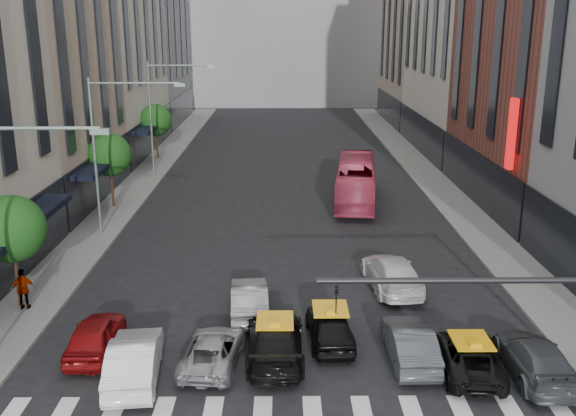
{
  "coord_description": "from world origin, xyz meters",
  "views": [
    {
      "loc": [
        -0.34,
        -15.81,
        11.93
      ],
      "look_at": [
        -0.11,
        11.9,
        4.0
      ],
      "focal_mm": 40.0,
      "sensor_mm": 36.0,
      "label": 1
    }
  ],
  "objects_px": {
    "streetlamp_mid": "(110,136)",
    "bus": "(356,181)",
    "taxi_left": "(275,339)",
    "pedestrian_far": "(23,289)",
    "car_red": "(95,335)",
    "car_white_front": "(134,359)",
    "taxi_center": "(330,326)",
    "streetlamp_far": "(162,103)"
  },
  "relations": [
    {
      "from": "streetlamp_mid",
      "to": "bus",
      "type": "xyz_separation_m",
      "value": [
        14.77,
        7.41,
        -4.42
      ]
    },
    {
      "from": "taxi_left",
      "to": "bus",
      "type": "relative_size",
      "value": 0.48
    },
    {
      "from": "taxi_left",
      "to": "pedestrian_far",
      "type": "bearing_deg",
      "value": -21.42
    },
    {
      "from": "car_red",
      "to": "streetlamp_mid",
      "type": "bearing_deg",
      "value": -80.46
    },
    {
      "from": "bus",
      "to": "streetlamp_mid",
      "type": "bearing_deg",
      "value": 33.68
    },
    {
      "from": "car_red",
      "to": "taxi_left",
      "type": "bearing_deg",
      "value": 174.85
    },
    {
      "from": "car_white_front",
      "to": "taxi_center",
      "type": "xyz_separation_m",
      "value": [
        6.99,
        2.64,
        -0.07
      ]
    },
    {
      "from": "streetlamp_mid",
      "to": "taxi_left",
      "type": "relative_size",
      "value": 1.75
    },
    {
      "from": "bus",
      "to": "pedestrian_far",
      "type": "relative_size",
      "value": 5.87
    },
    {
      "from": "streetlamp_mid",
      "to": "car_red",
      "type": "relative_size",
      "value": 2.18
    },
    {
      "from": "taxi_left",
      "to": "taxi_center",
      "type": "height_order",
      "value": "taxi_left"
    },
    {
      "from": "streetlamp_far",
      "to": "pedestrian_far",
      "type": "distance_m",
      "value": 26.81
    },
    {
      "from": "streetlamp_far",
      "to": "bus",
      "type": "bearing_deg",
      "value": -30.18
    },
    {
      "from": "pedestrian_far",
      "to": "streetlamp_far",
      "type": "bearing_deg",
      "value": -96.26
    },
    {
      "from": "taxi_left",
      "to": "streetlamp_far",
      "type": "bearing_deg",
      "value": -73.66
    },
    {
      "from": "streetlamp_far",
      "to": "car_white_front",
      "type": "distance_m",
      "value": 32.57
    },
    {
      "from": "streetlamp_mid",
      "to": "streetlamp_far",
      "type": "xyz_separation_m",
      "value": [
        0.0,
        16.0,
        0.0
      ]
    },
    {
      "from": "car_white_front",
      "to": "car_red",
      "type": "bearing_deg",
      "value": -51.23
    },
    {
      "from": "streetlamp_mid",
      "to": "taxi_left",
      "type": "xyz_separation_m",
      "value": [
        9.41,
        -14.39,
        -5.16
      ]
    },
    {
      "from": "car_white_front",
      "to": "taxi_center",
      "type": "bearing_deg",
      "value": -165.17
    },
    {
      "from": "pedestrian_far",
      "to": "taxi_left",
      "type": "bearing_deg",
      "value": 156.24
    },
    {
      "from": "car_white_front",
      "to": "pedestrian_far",
      "type": "xyz_separation_m",
      "value": [
        -5.94,
        5.51,
        0.29
      ]
    },
    {
      "from": "car_red",
      "to": "bus",
      "type": "height_order",
      "value": "bus"
    },
    {
      "from": "streetlamp_mid",
      "to": "streetlamp_far",
      "type": "distance_m",
      "value": 16.0
    },
    {
      "from": "streetlamp_far",
      "to": "taxi_center",
      "type": "bearing_deg",
      "value": -68.46
    },
    {
      "from": "streetlamp_far",
      "to": "car_white_front",
      "type": "height_order",
      "value": "streetlamp_far"
    },
    {
      "from": "car_red",
      "to": "bus",
      "type": "xyz_separation_m",
      "value": [
        12.13,
        21.34,
        0.78
      ]
    },
    {
      "from": "car_white_front",
      "to": "taxi_center",
      "type": "distance_m",
      "value": 7.47
    },
    {
      "from": "streetlamp_far",
      "to": "taxi_left",
      "type": "xyz_separation_m",
      "value": [
        9.41,
        -30.39,
        -5.16
      ]
    },
    {
      "from": "streetlamp_mid",
      "to": "taxi_left",
      "type": "height_order",
      "value": "streetlamp_mid"
    },
    {
      "from": "streetlamp_mid",
      "to": "streetlamp_far",
      "type": "bearing_deg",
      "value": 90.0
    },
    {
      "from": "car_red",
      "to": "taxi_center",
      "type": "relative_size",
      "value": 1.01
    },
    {
      "from": "streetlamp_mid",
      "to": "taxi_center",
      "type": "distance_m",
      "value": 18.28
    },
    {
      "from": "bus",
      "to": "car_red",
      "type": "bearing_deg",
      "value": 67.43
    },
    {
      "from": "streetlamp_mid",
      "to": "pedestrian_far",
      "type": "relative_size",
      "value": 4.97
    },
    {
      "from": "car_red",
      "to": "pedestrian_far",
      "type": "height_order",
      "value": "pedestrian_far"
    },
    {
      "from": "streetlamp_far",
      "to": "streetlamp_mid",
      "type": "bearing_deg",
      "value": -90.0
    },
    {
      "from": "car_white_front",
      "to": "taxi_left",
      "type": "bearing_deg",
      "value": -169.28
    },
    {
      "from": "taxi_left",
      "to": "pedestrian_far",
      "type": "relative_size",
      "value": 2.84
    },
    {
      "from": "streetlamp_mid",
      "to": "streetlamp_far",
      "type": "height_order",
      "value": "same"
    },
    {
      "from": "taxi_center",
      "to": "taxi_left",
      "type": "bearing_deg",
      "value": 26.0
    },
    {
      "from": "taxi_center",
      "to": "pedestrian_far",
      "type": "relative_size",
      "value": 2.27
    }
  ]
}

